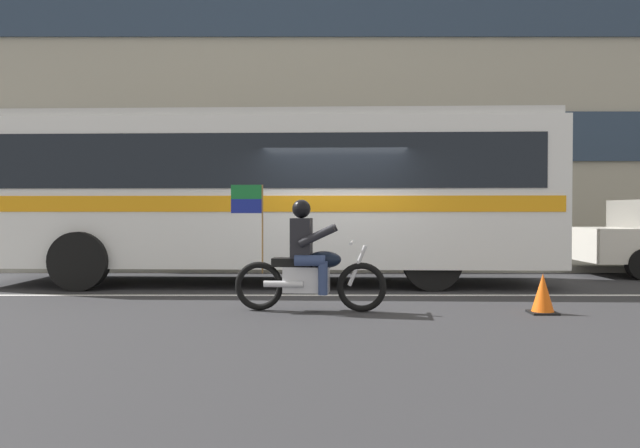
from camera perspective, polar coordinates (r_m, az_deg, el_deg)
ground_plane at (r=11.26m, az=1.06°, el=-5.99°), size 60.00×60.00×0.00m
sidewalk_curb at (r=16.33m, az=0.65°, el=-3.48°), size 28.00×3.80×0.15m
lane_center_stripe at (r=10.67m, az=1.14°, el=-6.37°), size 26.60×0.14×0.01m
office_building_facade at (r=18.91m, az=0.54°, el=12.24°), size 28.00×0.89×10.03m
transit_bus at (r=12.41m, az=-4.65°, el=3.39°), size 10.71×2.98×3.22m
motorcycle_with_rider at (r=8.95m, az=-1.33°, el=-3.57°), size 2.19×0.65×1.78m
fire_hydrant at (r=15.24m, az=-11.43°, el=-2.17°), size 0.22×0.30×0.75m
traffic_cone at (r=9.30m, az=19.02°, el=-5.99°), size 0.36×0.36×0.55m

